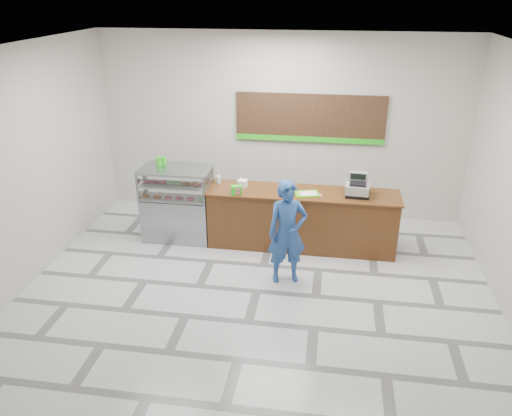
% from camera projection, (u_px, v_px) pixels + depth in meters
% --- Properties ---
extents(floor, '(7.00, 7.00, 0.00)m').
position_uv_depth(floor, '(257.00, 291.00, 7.53)').
color(floor, '#BCBCC0').
rests_on(floor, ground).
extents(back_wall, '(7.00, 0.00, 7.00)m').
position_uv_depth(back_wall, '(281.00, 127.00, 9.52)').
color(back_wall, beige).
rests_on(back_wall, floor).
extents(ceiling, '(7.00, 7.00, 0.00)m').
position_uv_depth(ceiling, '(257.00, 50.00, 6.09)').
color(ceiling, silver).
rests_on(ceiling, back_wall).
extents(sales_counter, '(3.26, 0.76, 1.03)m').
position_uv_depth(sales_counter, '(302.00, 219.00, 8.64)').
color(sales_counter, '#583012').
rests_on(sales_counter, floor).
extents(display_case, '(1.22, 0.72, 1.33)m').
position_uv_depth(display_case, '(178.00, 203.00, 8.88)').
color(display_case, gray).
rests_on(display_case, floor).
extents(menu_board, '(2.80, 0.06, 0.90)m').
position_uv_depth(menu_board, '(310.00, 119.00, 9.33)').
color(menu_board, black).
rests_on(menu_board, back_wall).
extents(cash_register, '(0.41, 0.43, 0.37)m').
position_uv_depth(cash_register, '(357.00, 187.00, 8.24)').
color(cash_register, black).
rests_on(cash_register, sales_counter).
extents(card_terminal, '(0.12, 0.18, 0.04)m').
position_uv_depth(card_terminal, '(348.00, 194.00, 8.30)').
color(card_terminal, black).
rests_on(card_terminal, sales_counter).
extents(serving_tray, '(0.46, 0.38, 0.02)m').
position_uv_depth(serving_tray, '(307.00, 194.00, 8.32)').
color(serving_tray, '#54C315').
rests_on(serving_tray, sales_counter).
extents(napkin_box, '(0.17, 0.17, 0.13)m').
position_uv_depth(napkin_box, '(243.00, 183.00, 8.61)').
color(napkin_box, white).
rests_on(napkin_box, sales_counter).
extents(straw_cup, '(0.09, 0.09, 0.13)m').
position_uv_depth(straw_cup, '(219.00, 180.00, 8.78)').
color(straw_cup, silver).
rests_on(straw_cup, sales_counter).
extents(promo_box, '(0.19, 0.15, 0.15)m').
position_uv_depth(promo_box, '(236.00, 190.00, 8.31)').
color(promo_box, green).
rests_on(promo_box, sales_counter).
extents(donut_decal, '(0.16, 0.16, 0.00)m').
position_uv_depth(donut_decal, '(317.00, 195.00, 8.29)').
color(donut_decal, '#D54E6D').
rests_on(donut_decal, sales_counter).
extents(green_cup_left, '(0.10, 0.10, 0.15)m').
position_uv_depth(green_cup_left, '(159.00, 161.00, 8.72)').
color(green_cup_left, green).
rests_on(green_cup_left, display_case).
extents(green_cup_right, '(0.09, 0.09, 0.13)m').
position_uv_depth(green_cup_right, '(164.00, 160.00, 8.79)').
color(green_cup_right, green).
rests_on(green_cup_right, display_case).
extents(customer, '(0.69, 0.55, 1.64)m').
position_uv_depth(customer, '(287.00, 232.00, 7.50)').
color(customer, '#24498B').
rests_on(customer, floor).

